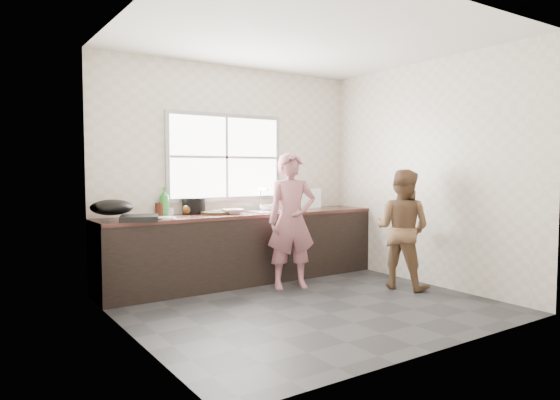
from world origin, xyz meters
TOP-DOWN VIEW (x-y plane):
  - floor at (0.00, 0.00)m, footprint 3.60×3.20m
  - ceiling at (0.00, 0.00)m, footprint 3.60×3.20m
  - wall_back at (0.00, 1.60)m, footprint 3.60×0.01m
  - wall_left at (-1.80, 0.00)m, footprint 0.01×3.20m
  - wall_right at (1.80, 0.00)m, footprint 0.01×3.20m
  - wall_front at (0.00, -1.60)m, footprint 3.60×0.01m
  - cabinet at (0.00, 1.29)m, footprint 3.60×0.62m
  - countertop at (0.00, 1.29)m, footprint 3.60×0.64m
  - sink at (0.35, 1.29)m, footprint 0.55×0.45m
  - faucet at (0.35, 1.49)m, footprint 0.02×0.02m
  - window_frame at (-0.10, 1.59)m, footprint 1.60×0.05m
  - window_glazing at (-0.10, 1.57)m, footprint 1.50×0.01m
  - woman at (0.31, 0.72)m, footprint 0.63×0.51m
  - person_side at (1.39, -0.01)m, footprint 0.74×0.83m
  - cutting_board at (-0.39, 1.32)m, footprint 0.39×0.39m
  - cleaver at (-0.34, 1.32)m, footprint 0.25×0.22m
  - bowl_mince at (-0.19, 1.24)m, footprint 0.29×0.29m
  - bowl_crabs at (0.40, 1.36)m, footprint 0.25×0.25m
  - bowl_held at (0.54, 1.08)m, footprint 0.21×0.21m
  - black_pot at (-0.57, 1.52)m, footprint 0.27×0.27m
  - plate_food at (-1.05, 1.17)m, footprint 0.24×0.24m
  - bottle_green at (-0.94, 1.52)m, footprint 0.15×0.15m
  - bottle_brown_tall at (-0.98, 1.52)m, footprint 0.11×0.12m
  - bottle_brown_short at (-0.67, 1.48)m, footprint 0.14×0.14m
  - glass_jar at (-0.93, 1.37)m, footprint 0.09×0.09m
  - burner at (-1.38, 1.09)m, footprint 0.49×0.49m
  - wok at (-1.62, 1.24)m, footprint 0.53×0.53m
  - dish_rack at (0.92, 1.30)m, footprint 0.40×0.30m
  - pot_lid_left at (-1.09, 1.15)m, footprint 0.34×0.34m
  - pot_lid_right at (-1.00, 1.44)m, footprint 0.33×0.33m

SIDE VIEW (x-z plane):
  - floor at x=0.00m, z-range -0.01..0.00m
  - cabinet at x=0.00m, z-range 0.00..0.82m
  - person_side at x=1.39m, z-range 0.00..1.40m
  - woman at x=0.31m, z-range 0.00..1.49m
  - countertop at x=0.00m, z-range 0.82..0.86m
  - sink at x=0.35m, z-range 0.85..0.88m
  - pot_lid_right at x=-1.00m, z-range 0.86..0.87m
  - pot_lid_left at x=-1.09m, z-range 0.86..0.87m
  - plate_food at x=-1.05m, z-range 0.86..0.88m
  - cutting_board at x=-0.39m, z-range 0.86..0.90m
  - burner at x=-1.38m, z-range 0.86..0.92m
  - bowl_mince at x=-0.19m, z-range 0.86..0.92m
  - bowl_held at x=0.54m, z-range 0.86..0.92m
  - bowl_crabs at x=0.40m, z-range 0.86..0.92m
  - cleaver at x=-0.34m, z-range 0.90..0.91m
  - glass_jar at x=-0.93m, z-range 0.86..0.96m
  - bottle_brown_short at x=-0.67m, z-range 0.86..1.01m
  - black_pot at x=-0.57m, z-range 0.86..1.06m
  - bottle_brown_tall at x=-0.98m, z-range 0.86..1.06m
  - dish_rack at x=0.92m, z-range 0.86..1.14m
  - wok at x=-1.62m, z-range 0.92..1.08m
  - faucet at x=0.35m, z-range 0.86..1.16m
  - bottle_green at x=-0.94m, z-range 0.86..1.19m
  - wall_back at x=0.00m, z-range 0.00..2.70m
  - wall_left at x=-1.80m, z-range 0.00..2.70m
  - wall_right at x=1.80m, z-range 0.00..2.70m
  - wall_front at x=0.00m, z-range 0.00..2.70m
  - window_glazing at x=-0.10m, z-range 1.05..2.05m
  - window_frame at x=-0.10m, z-range 1.00..2.10m
  - ceiling at x=0.00m, z-range 2.70..2.71m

